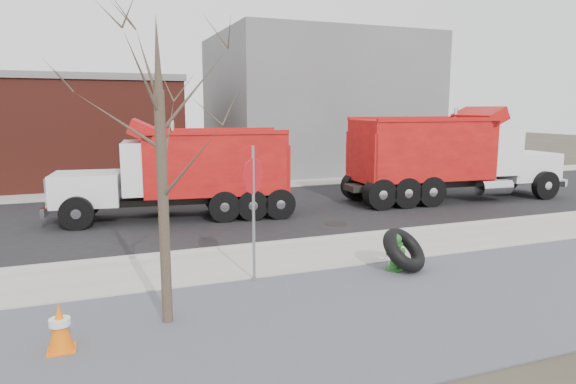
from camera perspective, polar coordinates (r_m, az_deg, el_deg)
name	(u,v)px	position (r m, az deg, el deg)	size (l,w,h in m)	color
ground	(285,262)	(12.62, -0.31, -7.78)	(120.00, 120.00, 0.00)	#383328
gravel_verge	(354,314)	(9.62, 7.40, -13.33)	(60.00, 5.00, 0.03)	slate
sidewalk	(282,258)	(12.84, -0.71, -7.34)	(60.00, 2.50, 0.06)	#9E9B93
curb	(265,244)	(14.01, -2.60, -5.82)	(60.00, 0.15, 0.11)	#9E9B93
road	(222,213)	(18.46, -7.35, -2.33)	(60.00, 9.40, 0.02)	black
far_sidewalk	(192,189)	(23.95, -10.66, 0.30)	(60.00, 2.00, 0.06)	#9E9B93
building_grey	(317,103)	(32.16, 3.20, 9.80)	(12.00, 10.00, 8.00)	gray
bare_tree	(160,133)	(8.75, -13.99, 6.34)	(3.20, 3.20, 5.20)	#382D23
fire_hydrant	(396,254)	(12.10, 11.89, -6.74)	(0.50, 0.49, 0.88)	#276125
truck_tire	(404,250)	(12.08, 12.77, -6.29)	(1.50, 1.44, 1.05)	black
stop_sign	(253,191)	(10.79, -3.88, 0.12)	(0.62, 0.55, 2.94)	gray
traffic_cone_near	(60,328)	(8.81, -24.00, -13.61)	(0.41, 0.41, 0.79)	#FF6708
dump_truck_red_a	(447,154)	(21.65, 17.30, 4.06)	(9.31, 3.09, 3.72)	black
dump_truck_red_b	(186,169)	(17.60, -11.29, 2.54)	(7.93, 3.16, 3.32)	black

